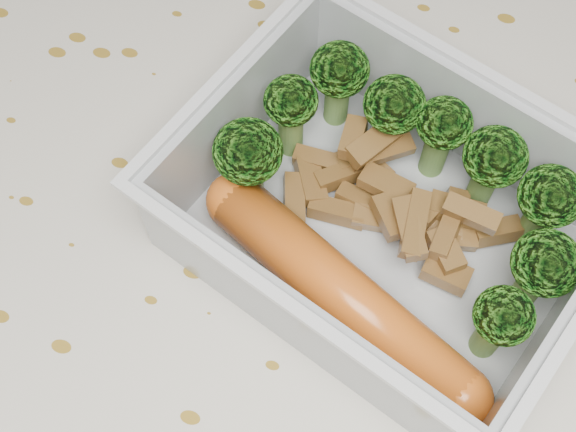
% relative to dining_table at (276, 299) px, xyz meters
% --- Properties ---
extents(dining_table, '(1.40, 0.90, 0.75)m').
position_rel_dining_table_xyz_m(dining_table, '(0.00, 0.00, 0.00)').
color(dining_table, brown).
rests_on(dining_table, ground).
extents(tablecloth, '(1.46, 0.96, 0.19)m').
position_rel_dining_table_xyz_m(tablecloth, '(0.00, 0.00, 0.05)').
color(tablecloth, beige).
rests_on(tablecloth, dining_table).
extents(lunch_container, '(0.22, 0.19, 0.06)m').
position_rel_dining_table_xyz_m(lunch_container, '(0.05, 0.01, 0.11)').
color(lunch_container, silver).
rests_on(lunch_container, tablecloth).
extents(broccoli_florets, '(0.17, 0.12, 0.05)m').
position_rel_dining_table_xyz_m(broccoli_florets, '(0.06, 0.03, 0.13)').
color(broccoli_florets, '#608C3F').
rests_on(broccoli_florets, lunch_container).
extents(meat_pile, '(0.12, 0.07, 0.03)m').
position_rel_dining_table_xyz_m(meat_pile, '(0.05, 0.03, 0.11)').
color(meat_pile, brown).
rests_on(meat_pile, lunch_container).
extents(sausage, '(0.15, 0.09, 0.03)m').
position_rel_dining_table_xyz_m(sausage, '(0.04, -0.03, 0.11)').
color(sausage, '#D05E19').
rests_on(sausage, lunch_container).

